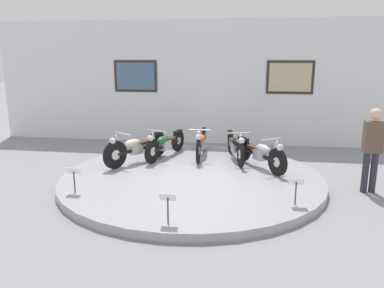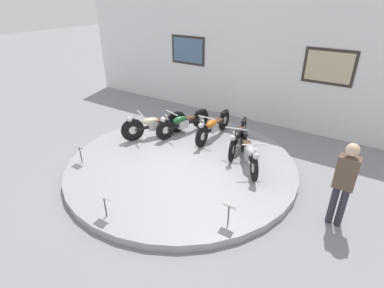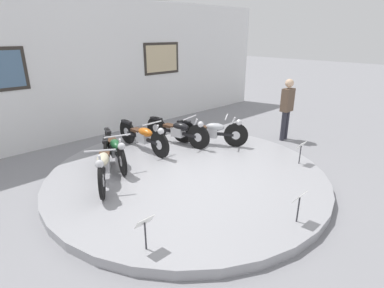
{
  "view_description": "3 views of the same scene",
  "coord_description": "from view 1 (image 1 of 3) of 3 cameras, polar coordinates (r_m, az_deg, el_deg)",
  "views": [
    {
      "loc": [
        1.18,
        -7.82,
        2.71
      ],
      "look_at": [
        -0.01,
        0.06,
        0.85
      ],
      "focal_mm": 35.0,
      "sensor_mm": 36.0,
      "label": 1
    },
    {
      "loc": [
        3.83,
        -5.36,
        4.04
      ],
      "look_at": [
        0.3,
        0.02,
        0.72
      ],
      "focal_mm": 28.0,
      "sensor_mm": 36.0,
      "label": 2
    },
    {
      "loc": [
        -3.85,
        -4.26,
        2.9
      ],
      "look_at": [
        0.23,
        0.1,
        0.68
      ],
      "focal_mm": 28.0,
      "sensor_mm": 36.0,
      "label": 3
    }
  ],
  "objects": [
    {
      "name": "ground_plane",
      "position": [
        8.36,
        -0.01,
        -5.77
      ],
      "size": [
        60.0,
        60.0,
        0.0
      ],
      "primitive_type": "plane",
      "color": "gray"
    },
    {
      "name": "display_platform",
      "position": [
        8.34,
        -0.01,
        -5.22
      ],
      "size": [
        5.73,
        5.73,
        0.17
      ],
      "primitive_type": "cylinder",
      "color": "#99999E",
      "rests_on": "ground_plane"
    },
    {
      "name": "back_wall",
      "position": [
        11.88,
        2.88,
        9.31
      ],
      "size": [
        14.0,
        0.22,
        3.83
      ],
      "color": "white",
      "rests_on": "ground_plane"
    },
    {
      "name": "motorcycle_cream",
      "position": [
        9.21,
        -8.56,
        -0.49
      ],
      "size": [
        1.1,
        1.74,
        0.81
      ],
      "color": "black",
      "rests_on": "display_platform"
    },
    {
      "name": "motorcycle_green",
      "position": [
        9.65,
        -4.16,
        0.1
      ],
      "size": [
        0.7,
        1.88,
        0.78
      ],
      "color": "black",
      "rests_on": "display_platform"
    },
    {
      "name": "motorcycle_orange",
      "position": [
        9.72,
        1.38,
        0.3
      ],
      "size": [
        0.54,
        1.98,
        0.79
      ],
      "color": "black",
      "rests_on": "display_platform"
    },
    {
      "name": "motorcycle_black",
      "position": [
        9.43,
        6.66,
        -0.21
      ],
      "size": [
        0.61,
        1.94,
        0.79
      ],
      "color": "black",
      "rests_on": "display_platform"
    },
    {
      "name": "motorcycle_silver",
      "position": [
        8.83,
        10.37,
        -1.29
      ],
      "size": [
        1.15,
        1.65,
        0.78
      ],
      "color": "black",
      "rests_on": "display_platform"
    },
    {
      "name": "info_placard_front_left",
      "position": [
        7.48,
        -17.57,
        -4.42
      ],
      "size": [
        0.26,
        0.11,
        0.51
      ],
      "color": "#333338",
      "rests_on": "display_platform"
    },
    {
      "name": "info_placard_front_centre",
      "position": [
        5.86,
        -3.71,
        -8.7
      ],
      "size": [
        0.26,
        0.11,
        0.51
      ],
      "color": "#333338",
      "rests_on": "display_platform"
    },
    {
      "name": "info_placard_front_right",
      "position": [
        6.8,
        15.59,
        -6.04
      ],
      "size": [
        0.26,
        0.11,
        0.51
      ],
      "color": "#333338",
      "rests_on": "display_platform"
    },
    {
      "name": "visitor_standing",
      "position": [
        8.29,
        25.79,
        -0.19
      ],
      "size": [
        0.36,
        0.23,
        1.73
      ],
      "color": "#2D2D38",
      "rests_on": "ground_plane"
    }
  ]
}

